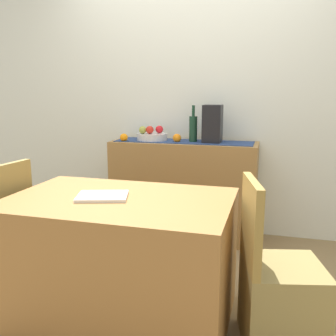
% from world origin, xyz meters
% --- Properties ---
extents(ground_plane, '(6.40, 6.40, 0.02)m').
position_xyz_m(ground_plane, '(0.00, 0.00, -0.01)').
color(ground_plane, olive).
rests_on(ground_plane, ground).
extents(room_wall_rear, '(6.40, 0.06, 2.70)m').
position_xyz_m(room_wall_rear, '(0.00, 1.18, 1.35)').
color(room_wall_rear, silver).
rests_on(room_wall_rear, ground).
extents(sideboard_console, '(1.31, 0.42, 0.89)m').
position_xyz_m(sideboard_console, '(-0.04, 0.92, 0.45)').
color(sideboard_console, olive).
rests_on(sideboard_console, ground).
extents(table_runner, '(1.24, 0.32, 0.01)m').
position_xyz_m(table_runner, '(-0.04, 0.92, 0.89)').
color(table_runner, navy).
rests_on(table_runner, sideboard_console).
extents(fruit_bowl, '(0.28, 0.28, 0.06)m').
position_xyz_m(fruit_bowl, '(-0.34, 0.92, 0.93)').
color(fruit_bowl, silver).
rests_on(fruit_bowl, table_runner).
extents(apple_center, '(0.07, 0.07, 0.07)m').
position_xyz_m(apple_center, '(-0.28, 0.95, 0.99)').
color(apple_center, red).
rests_on(apple_center, fruit_bowl).
extents(apple_front, '(0.07, 0.07, 0.07)m').
position_xyz_m(apple_front, '(-0.42, 0.88, 0.99)').
color(apple_front, '#969D3D').
rests_on(apple_front, fruit_bowl).
extents(apple_left, '(0.07, 0.07, 0.07)m').
position_xyz_m(apple_left, '(-0.35, 0.88, 0.99)').
color(apple_left, red).
rests_on(apple_left, fruit_bowl).
extents(wine_bottle, '(0.07, 0.07, 0.33)m').
position_xyz_m(wine_bottle, '(0.04, 0.92, 1.01)').
color(wine_bottle, '#183A26').
rests_on(wine_bottle, sideboard_console).
extents(coffee_maker, '(0.16, 0.18, 0.33)m').
position_xyz_m(coffee_maker, '(0.21, 0.92, 1.06)').
color(coffee_maker, black).
rests_on(coffee_maker, sideboard_console).
extents(orange_loose_end, '(0.07, 0.07, 0.07)m').
position_xyz_m(orange_loose_end, '(-0.57, 0.80, 0.93)').
color(orange_loose_end, orange).
rests_on(orange_loose_end, sideboard_console).
extents(orange_loose_near_bowl, '(0.08, 0.08, 0.08)m').
position_xyz_m(orange_loose_near_bowl, '(-0.09, 0.87, 0.93)').
color(orange_loose_near_bowl, orange).
rests_on(orange_loose_near_bowl, sideboard_console).
extents(dining_table, '(1.27, 0.83, 0.74)m').
position_xyz_m(dining_table, '(-0.09, -0.45, 0.37)').
color(dining_table, '#9E6B36').
rests_on(dining_table, ground).
extents(open_book, '(0.33, 0.28, 0.02)m').
position_xyz_m(open_book, '(-0.19, -0.47, 0.75)').
color(open_book, white).
rests_on(open_book, dining_table).
extents(chair_by_corner, '(0.48, 0.48, 0.90)m').
position_xyz_m(chair_by_corner, '(0.80, -0.45, 0.27)').
color(chair_by_corner, olive).
rests_on(chair_by_corner, ground).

